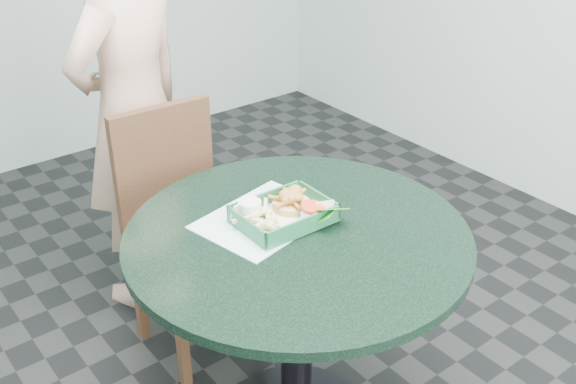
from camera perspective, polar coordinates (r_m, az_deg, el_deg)
cafe_table at (r=2.02m, az=0.78°, el=-7.98°), size 0.99×0.99×0.75m
dining_chair at (r=2.48m, az=-9.09°, el=-2.05°), size 0.38×0.38×0.93m
diner_person at (r=2.64m, az=-13.08°, el=7.81°), size 0.74×0.62×1.74m
placemat at (r=1.98m, az=-1.99°, el=-2.73°), size 0.42×0.35×0.00m
food_basket at (r=1.96m, az=-0.37°, el=-2.64°), size 0.27×0.19×0.05m
crab_sandwich at (r=1.99m, az=0.28°, el=-1.01°), size 0.11×0.11×0.07m
fries_pile at (r=1.93m, az=-2.46°, el=-2.44°), size 0.16×0.16×0.05m
sauce_ramekin at (r=1.94m, az=-3.24°, el=-1.71°), size 0.07×0.07×0.04m
garnish_cup at (r=1.94m, az=2.48°, el=-2.20°), size 0.11×0.11×0.04m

